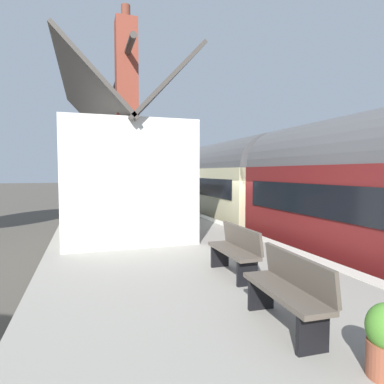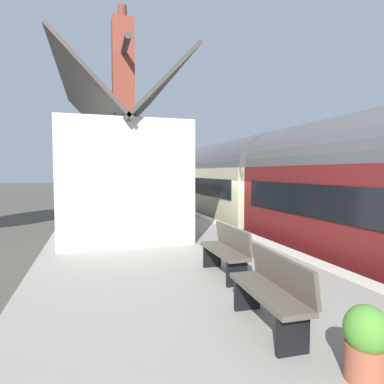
{
  "view_description": "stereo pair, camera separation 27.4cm",
  "coord_description": "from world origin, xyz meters",
  "px_view_note": "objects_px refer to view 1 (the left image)",
  "views": [
    {
      "loc": [
        -10.63,
        5.8,
        2.84
      ],
      "look_at": [
        2.47,
        1.5,
        1.98
      ],
      "focal_mm": 30.31,
      "sensor_mm": 36.0,
      "label": 1
    },
    {
      "loc": [
        -10.71,
        5.54,
        2.84
      ],
      "look_at": [
        2.47,
        1.5,
        1.98
      ],
      "focal_mm": 30.31,
      "sensor_mm": 36.0,
      "label": 2
    }
  ],
  "objects_px": {
    "station_building": "(119,175)",
    "bench_by_lamp": "(130,197)",
    "train": "(271,188)",
    "station_sign_board": "(153,183)",
    "bench_near_building": "(235,249)",
    "bench_platform_end": "(288,289)",
    "planter_bench_right": "(130,196)"
  },
  "relations": [
    {
      "from": "station_building",
      "to": "planter_bench_right",
      "type": "relative_size",
      "value": 9.93
    },
    {
      "from": "bench_platform_end",
      "to": "bench_near_building",
      "type": "bearing_deg",
      "value": -7.8
    },
    {
      "from": "station_building",
      "to": "bench_near_building",
      "type": "relative_size",
      "value": 5.56
    },
    {
      "from": "bench_near_building",
      "to": "planter_bench_right",
      "type": "relative_size",
      "value": 1.79
    },
    {
      "from": "station_building",
      "to": "bench_by_lamp",
      "type": "distance_m",
      "value": 6.75
    },
    {
      "from": "bench_by_lamp",
      "to": "station_sign_board",
      "type": "relative_size",
      "value": 0.9
    },
    {
      "from": "bench_near_building",
      "to": "station_sign_board",
      "type": "height_order",
      "value": "station_sign_board"
    },
    {
      "from": "planter_bench_right",
      "to": "station_sign_board",
      "type": "xyz_separation_m",
      "value": [
        -1.43,
        -1.27,
        0.91
      ]
    },
    {
      "from": "bench_platform_end",
      "to": "station_sign_board",
      "type": "xyz_separation_m",
      "value": [
        16.76,
        -1.74,
        0.71
      ]
    },
    {
      "from": "station_building",
      "to": "train",
      "type": "bearing_deg",
      "value": -96.17
    },
    {
      "from": "bench_by_lamp",
      "to": "bench_near_building",
      "type": "relative_size",
      "value": 1.01
    },
    {
      "from": "bench_near_building",
      "to": "planter_bench_right",
      "type": "height_order",
      "value": "bench_near_building"
    },
    {
      "from": "planter_bench_right",
      "to": "station_sign_board",
      "type": "bearing_deg",
      "value": -138.49
    },
    {
      "from": "train",
      "to": "station_sign_board",
      "type": "height_order",
      "value": "train"
    },
    {
      "from": "train",
      "to": "station_building",
      "type": "relative_size",
      "value": 2.09
    },
    {
      "from": "planter_bench_right",
      "to": "station_building",
      "type": "bearing_deg",
      "value": 170.71
    },
    {
      "from": "train",
      "to": "station_sign_board",
      "type": "bearing_deg",
      "value": 16.38
    },
    {
      "from": "planter_bench_right",
      "to": "bench_platform_end",
      "type": "bearing_deg",
      "value": 178.52
    },
    {
      "from": "station_building",
      "to": "station_sign_board",
      "type": "relative_size",
      "value": 4.97
    },
    {
      "from": "train",
      "to": "bench_platform_end",
      "type": "distance_m",
      "value": 8.8
    },
    {
      "from": "station_building",
      "to": "station_sign_board",
      "type": "height_order",
      "value": "station_building"
    },
    {
      "from": "train",
      "to": "bench_by_lamp",
      "type": "height_order",
      "value": "train"
    },
    {
      "from": "planter_bench_right",
      "to": "bench_near_building",
      "type": "bearing_deg",
      "value": 179.3
    },
    {
      "from": "bench_platform_end",
      "to": "station_sign_board",
      "type": "bearing_deg",
      "value": -5.91
    },
    {
      "from": "station_sign_board",
      "to": "bench_platform_end",
      "type": "bearing_deg",
      "value": 174.09
    },
    {
      "from": "station_sign_board",
      "to": "station_building",
      "type": "bearing_deg",
      "value": 161.32
    },
    {
      "from": "bench_platform_end",
      "to": "planter_bench_right",
      "type": "relative_size",
      "value": 1.81
    },
    {
      "from": "train",
      "to": "station_sign_board",
      "type": "distance_m",
      "value": 9.59
    },
    {
      "from": "bench_near_building",
      "to": "bench_by_lamp",
      "type": "bearing_deg",
      "value": 1.1
    },
    {
      "from": "bench_platform_end",
      "to": "bench_by_lamp",
      "type": "bearing_deg",
      "value": -0.11
    },
    {
      "from": "station_building",
      "to": "bench_platform_end",
      "type": "xyz_separation_m",
      "value": [
        -8.16,
        -1.17,
        -1.27
      ]
    },
    {
      "from": "bench_platform_end",
      "to": "station_sign_board",
      "type": "relative_size",
      "value": 0.9
    }
  ]
}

